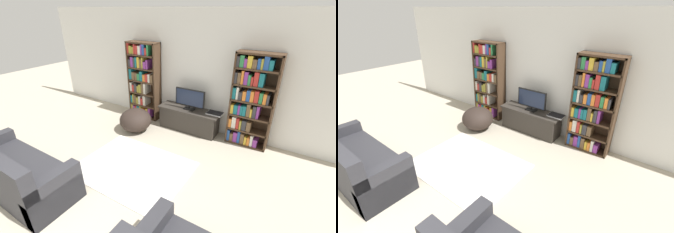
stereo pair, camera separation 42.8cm
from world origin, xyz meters
TOP-DOWN VIEW (x-y plane):
  - wall_back at (0.00, 4.23)m, footprint 8.80×0.06m
  - bookshelf_left at (-1.31, 4.05)m, footprint 0.81×0.30m
  - bookshelf_right at (1.28, 4.05)m, footprint 0.81×0.30m
  - tv_stand at (0.02, 3.95)m, footprint 1.42×0.44m
  - television at (0.02, 3.95)m, footprint 0.69×0.16m
  - laptop at (0.60, 4.01)m, footprint 0.34×0.24m
  - area_rug at (-0.18, 2.17)m, footprint 1.91×1.47m
  - couch_left_sectional at (-1.35, 0.86)m, footprint 1.94×0.80m
  - beanbag_ottoman at (-1.01, 3.29)m, footprint 0.72×0.72m

SIDE VIEW (x-z plane):
  - area_rug at x=-0.18m, z-range 0.00..0.02m
  - beanbag_ottoman at x=-1.01m, z-range 0.00..0.52m
  - tv_stand at x=0.02m, z-range 0.00..0.52m
  - couch_left_sectional at x=-1.35m, z-range -0.14..0.75m
  - laptop at x=0.60m, z-range 0.52..0.55m
  - television at x=0.02m, z-range 0.53..1.00m
  - bookshelf_left at x=-1.31m, z-range 0.00..1.88m
  - bookshelf_right at x=1.28m, z-range 0.01..1.88m
  - wall_back at x=0.00m, z-range 0.00..2.60m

